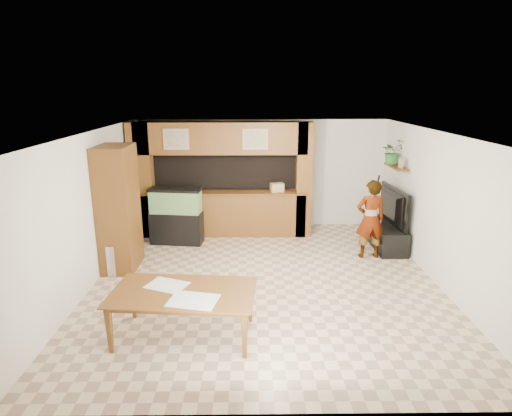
{
  "coord_description": "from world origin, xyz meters",
  "views": [
    {
      "loc": [
        -0.25,
        -6.99,
        3.31
      ],
      "look_at": [
        -0.15,
        0.6,
        1.18
      ],
      "focal_mm": 30.0,
      "sensor_mm": 36.0,
      "label": 1
    }
  ],
  "objects_px": {
    "television": "(387,206)",
    "dining_table": "(184,315)",
    "person": "(370,219)",
    "aquarium": "(176,217)",
    "pantry_cabinet": "(118,208)"
  },
  "relations": [
    {
      "from": "pantry_cabinet",
      "to": "television",
      "type": "xyz_separation_m",
      "value": [
        5.35,
        1.06,
        -0.26
      ]
    },
    {
      "from": "aquarium",
      "to": "pantry_cabinet",
      "type": "bearing_deg",
      "value": -115.06
    },
    {
      "from": "person",
      "to": "aquarium",
      "type": "bearing_deg",
      "value": -15.35
    },
    {
      "from": "aquarium",
      "to": "person",
      "type": "relative_size",
      "value": 0.78
    },
    {
      "from": "television",
      "to": "person",
      "type": "xyz_separation_m",
      "value": [
        -0.52,
        -0.62,
        -0.1
      ]
    },
    {
      "from": "aquarium",
      "to": "person",
      "type": "distance_m",
      "value": 4.1
    },
    {
      "from": "aquarium",
      "to": "dining_table",
      "type": "height_order",
      "value": "aquarium"
    },
    {
      "from": "aquarium",
      "to": "television",
      "type": "height_order",
      "value": "television"
    },
    {
      "from": "aquarium",
      "to": "television",
      "type": "bearing_deg",
      "value": 3.97
    },
    {
      "from": "person",
      "to": "television",
      "type": "bearing_deg",
      "value": -133.53
    },
    {
      "from": "dining_table",
      "to": "person",
      "type": "bearing_deg",
      "value": 45.76
    },
    {
      "from": "dining_table",
      "to": "pantry_cabinet",
      "type": "bearing_deg",
      "value": 126.76
    },
    {
      "from": "television",
      "to": "dining_table",
      "type": "height_order",
      "value": "television"
    },
    {
      "from": "pantry_cabinet",
      "to": "television",
      "type": "distance_m",
      "value": 5.46
    },
    {
      "from": "person",
      "to": "dining_table",
      "type": "bearing_deg",
      "value": 38.02
    }
  ]
}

